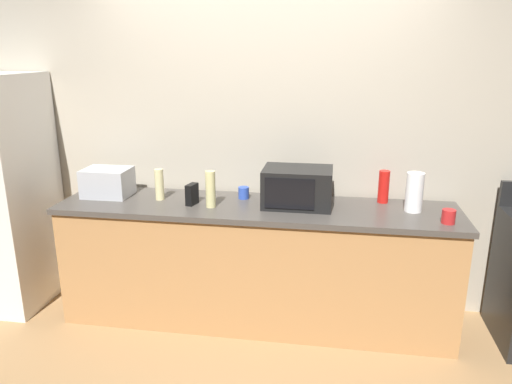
# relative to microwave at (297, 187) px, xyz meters

# --- Properties ---
(ground_plane) EXTENTS (8.00, 8.00, 0.00)m
(ground_plane) POSITION_rel_microwave_xyz_m (-0.29, -0.45, -1.04)
(ground_plane) COLOR #A87F51
(back_wall) EXTENTS (6.40, 0.10, 2.70)m
(back_wall) POSITION_rel_microwave_xyz_m (-0.29, 0.36, 0.31)
(back_wall) COLOR #B2A893
(back_wall) RESTS_ON ground_plane
(counter_run) EXTENTS (2.84, 0.64, 0.90)m
(counter_run) POSITION_rel_microwave_xyz_m (-0.29, -0.05, -0.58)
(counter_run) COLOR #B27F4C
(counter_run) RESTS_ON ground_plane
(microwave) EXTENTS (0.48, 0.35, 0.27)m
(microwave) POSITION_rel_microwave_xyz_m (0.00, 0.00, 0.00)
(microwave) COLOR black
(microwave) RESTS_ON counter_run
(toaster_oven) EXTENTS (0.34, 0.26, 0.21)m
(toaster_oven) POSITION_rel_microwave_xyz_m (-1.43, 0.01, -0.03)
(toaster_oven) COLOR #B7BABF
(toaster_oven) RESTS_ON counter_run
(paper_towel_roll) EXTENTS (0.12, 0.12, 0.27)m
(paper_towel_roll) POSITION_rel_microwave_xyz_m (0.79, 0.00, 0.00)
(paper_towel_roll) COLOR white
(paper_towel_roll) RESTS_ON counter_run
(cordless_phone) EXTENTS (0.07, 0.12, 0.15)m
(cordless_phone) POSITION_rel_microwave_xyz_m (-0.74, -0.09, -0.06)
(cordless_phone) COLOR black
(cordless_phone) RESTS_ON counter_run
(bottle_vinegar) EXTENTS (0.07, 0.07, 0.26)m
(bottle_vinegar) POSITION_rel_microwave_xyz_m (-0.59, -0.13, -0.01)
(bottle_vinegar) COLOR beige
(bottle_vinegar) RESTS_ON counter_run
(bottle_hot_sauce) EXTENTS (0.08, 0.08, 0.23)m
(bottle_hot_sauce) POSITION_rel_microwave_xyz_m (0.61, 0.18, -0.02)
(bottle_hot_sauce) COLOR red
(bottle_hot_sauce) RESTS_ON counter_run
(bottle_hand_soap) EXTENTS (0.06, 0.06, 0.23)m
(bottle_hand_soap) POSITION_rel_microwave_xyz_m (-1.01, -0.02, -0.02)
(bottle_hand_soap) COLOR beige
(bottle_hand_soap) RESTS_ON counter_run
(mug_red) EXTENTS (0.09, 0.09, 0.09)m
(mug_red) POSITION_rel_microwave_xyz_m (0.98, -0.21, -0.09)
(mug_red) COLOR red
(mug_red) RESTS_ON counter_run
(mug_blue) EXTENTS (0.08, 0.08, 0.09)m
(mug_blue) POSITION_rel_microwave_xyz_m (-0.40, 0.11, -0.09)
(mug_blue) COLOR #2D4CB2
(mug_blue) RESTS_ON counter_run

